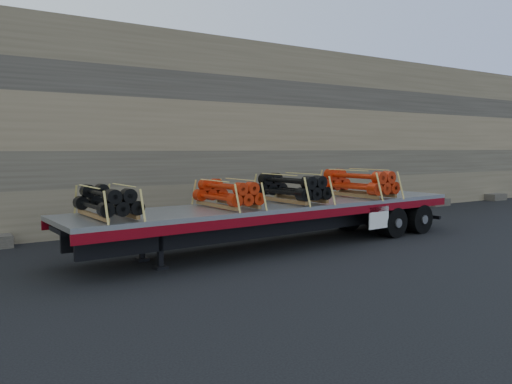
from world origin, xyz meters
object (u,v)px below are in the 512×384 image
Objects in this scene: bundle_front at (107,202)px; bundle_midfront at (227,194)px; bundle_midrear at (291,189)px; bundle_rear at (358,184)px; trailer at (281,224)px.

bundle_front is 0.98× the size of bundle_midfront.
bundle_front is at bearing 180.00° from bundle_midfront.
bundle_midrear reaches higher than bundle_midfront.
bundle_midfront is at bearing 180.00° from bundle_rear.
bundle_midrear is at bearing -0.00° from bundle_front.
trailer is 6.27× the size of bundle_midfront.
bundle_front is at bearing 180.00° from trailer.
bundle_rear is at bearing -0.00° from trailer.
bundle_rear reaches higher than trailer.
bundle_midrear is at bearing 0.00° from bundle_midfront.
bundle_midfront reaches higher than trailer.
bundle_front is 5.59m from bundle_midrear.
trailer is 5.21× the size of bundle_rear.
bundle_midfront is (3.32, 0.20, 0.01)m from bundle_front.
bundle_midrear reaches higher than bundle_front.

